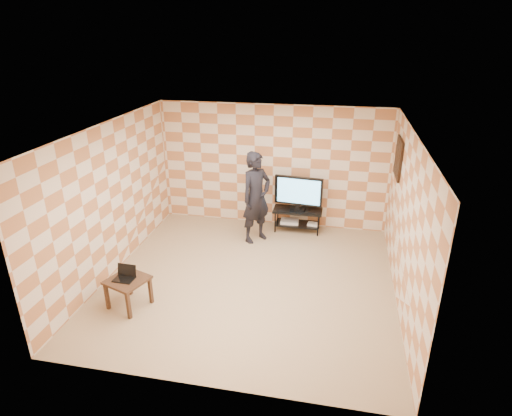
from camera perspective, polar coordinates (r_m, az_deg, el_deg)
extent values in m
plane|color=#A18264|center=(7.73, -0.88, -9.60)|extent=(5.00, 5.00, 0.00)
cube|color=beige|center=(9.40, 2.27, 5.57)|extent=(5.00, 0.02, 2.70)
cube|color=beige|center=(4.98, -7.14, -11.64)|extent=(5.00, 0.02, 2.70)
cube|color=beige|center=(7.97, -18.81, 1.04)|extent=(0.02, 5.00, 2.70)
cube|color=beige|center=(7.04, 19.37, -1.93)|extent=(0.02, 5.00, 2.70)
cube|color=white|center=(6.67, -1.02, 10.33)|extent=(5.00, 5.00, 0.02)
cube|color=black|center=(8.29, 18.46, 6.32)|extent=(0.04, 0.72, 0.72)
cube|color=black|center=(8.29, 18.46, 6.32)|extent=(0.04, 0.03, 0.68)
cube|color=black|center=(8.29, 18.46, 6.32)|extent=(0.04, 0.68, 0.03)
cube|color=black|center=(9.35, 5.59, -0.32)|extent=(1.06, 0.48, 0.04)
cube|color=black|center=(9.48, 5.51, -2.10)|extent=(0.95, 0.42, 0.03)
cylinder|color=black|center=(9.32, 2.57, -1.86)|extent=(0.03, 0.03, 0.50)
cylinder|color=black|center=(9.66, 2.92, -0.93)|extent=(0.03, 0.03, 0.50)
cylinder|color=black|center=(9.24, 8.27, -2.31)|extent=(0.03, 0.03, 0.50)
cylinder|color=black|center=(9.59, 8.42, -1.36)|extent=(0.03, 0.03, 0.50)
cube|color=black|center=(9.33, 5.59, -0.12)|extent=(0.32, 0.23, 0.03)
cube|color=black|center=(9.31, 5.61, 0.22)|extent=(0.08, 0.06, 0.09)
cube|color=black|center=(9.18, 5.69, 2.29)|extent=(1.03, 0.17, 0.63)
cube|color=#60B8ED|center=(9.14, 5.69, 2.21)|extent=(0.92, 0.10, 0.54)
cube|color=silver|center=(9.47, 4.50, -1.79)|extent=(0.40, 0.30, 0.07)
cube|color=silver|center=(9.41, 7.59, -2.15)|extent=(0.24, 0.19, 0.05)
cube|color=#311D10|center=(7.13, -16.79, -9.19)|extent=(0.73, 0.73, 0.04)
cube|color=#311D10|center=(7.30, -19.25, -11.07)|extent=(0.07, 0.07, 0.46)
cube|color=#311D10|center=(7.55, -16.51, -9.47)|extent=(0.07, 0.07, 0.46)
cube|color=#311D10|center=(6.99, -16.63, -12.38)|extent=(0.07, 0.07, 0.46)
cube|color=#311D10|center=(7.25, -13.87, -10.64)|extent=(0.07, 0.07, 0.46)
cube|color=black|center=(7.12, -17.19, -9.06)|extent=(0.32, 0.23, 0.02)
cube|color=black|center=(7.15, -16.85, -7.92)|extent=(0.32, 0.07, 0.20)
imported|color=black|center=(8.71, 0.03, 1.41)|extent=(0.80, 0.83, 1.91)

